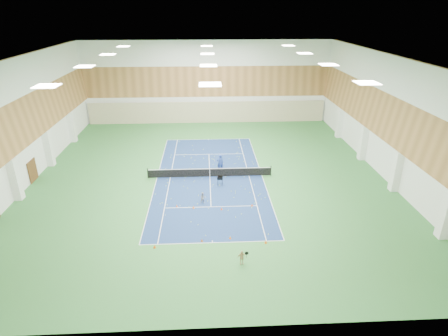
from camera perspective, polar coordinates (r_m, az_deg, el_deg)
The scene contains 21 objects.
ground at distance 39.13m, azimuth -2.17°, elevation -1.33°, with size 40.00×40.00×0.00m, color #307133.
room_shell at distance 37.01m, azimuth -2.32°, elevation 7.12°, with size 36.00×40.00×12.00m, color white, non-canonical shape.
wood_cladding at distance 36.49m, azimuth -2.37°, elevation 10.14°, with size 36.00×40.00×8.00m, color #A46E3D, non-canonical shape.
ceiling_light_grid at distance 35.79m, azimuth -2.47°, elevation 16.25°, with size 21.40×25.40×0.06m, color white, non-canonical shape.
court_surface at distance 39.12m, azimuth -2.17°, elevation -1.33°, with size 10.97×23.77×0.01m, color navy.
tennis_balls_scatter at distance 39.11m, azimuth -2.17°, elevation -1.27°, with size 10.57×22.77×0.07m, color #C9EF28, non-canonical shape.
tennis_net at distance 38.90m, azimuth -2.19°, elevation -0.60°, with size 12.80×0.10×1.10m, color black, non-canonical shape.
back_curtain at distance 57.21m, azimuth -2.53°, elevation 8.48°, with size 35.40×0.16×3.20m, color #C6B793.
door_left_b at distance 42.49m, azimuth -27.14°, elevation -0.36°, with size 0.08×1.80×2.20m, color #593319.
coach at distance 40.11m, azimuth -0.60°, elevation 0.80°, with size 0.69×0.45×1.88m, color #213D9A.
child_court at distance 33.82m, azimuth -3.22°, elevation -4.58°, with size 0.52×0.40×1.06m, color gray.
child_apron at distance 26.46m, azimuth 2.71°, elevation -13.43°, with size 0.64×0.27×1.09m, color tan.
ball_cart at distance 37.15m, azimuth -0.60°, elevation -1.93°, with size 0.54×0.54×0.94m, color black, non-canonical shape.
cone_svc_a at distance 33.65m, azimuth -7.21°, elevation -5.73°, with size 0.18×0.18×0.20m, color #EF410C.
cone_svc_b at distance 33.24m, azimuth -4.68°, elevation -5.96°, with size 0.22×0.22×0.25m, color #F15E0C.
cone_svc_c at distance 32.92m, azimuth -0.37°, elevation -6.21°, with size 0.20×0.20×0.22m, color #E8400C.
cone_svc_d at distance 33.58m, azimuth 4.30°, elevation -5.64°, with size 0.20×0.20×0.23m, color #FB500D.
cone_base_a at distance 28.64m, azimuth -10.55°, elevation -11.66°, with size 0.23×0.23×0.25m, color #F9590D.
cone_base_b at distance 28.91m, azimuth -3.39°, elevation -10.92°, with size 0.20×0.20×0.22m, color orange.
cone_base_c at distance 29.16m, azimuth 0.94°, elevation -10.54°, with size 0.20×0.20×0.22m, color orange.
cone_base_d at distance 28.85m, azimuth 6.39°, elevation -11.09°, with size 0.22×0.22×0.25m, color orange.
Camera 1 is at (-0.33, -35.50, 16.45)m, focal length 30.00 mm.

